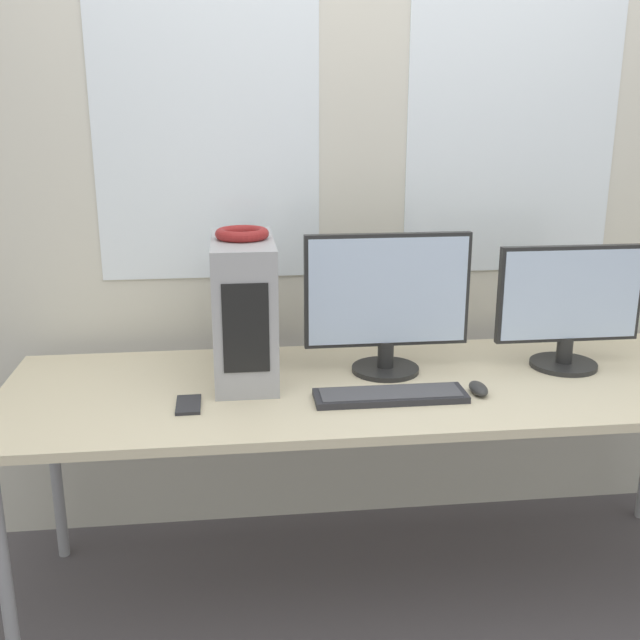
{
  "coord_description": "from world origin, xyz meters",
  "views": [
    {
      "loc": [
        -0.48,
        -1.8,
        1.61
      ],
      "look_at": [
        -0.21,
        0.4,
        0.97
      ],
      "focal_mm": 42.0,
      "sensor_mm": 36.0,
      "label": 1
    }
  ],
  "objects_px": {
    "headphones": "(242,234)",
    "keyboard": "(390,395)",
    "pc_tower": "(244,309)",
    "monitor_main": "(387,301)",
    "mouse": "(478,388)",
    "monitor_right_near": "(569,306)",
    "cell_phone": "(189,405)"
  },
  "relations": [
    {
      "from": "headphones",
      "to": "keyboard",
      "type": "bearing_deg",
      "value": -31.72
    },
    {
      "from": "headphones",
      "to": "keyboard",
      "type": "xyz_separation_m",
      "value": [
        0.43,
        -0.26,
        -0.46
      ]
    },
    {
      "from": "monitor_right_near",
      "to": "keyboard",
      "type": "bearing_deg",
      "value": -161.53
    },
    {
      "from": "monitor_main",
      "to": "mouse",
      "type": "xyz_separation_m",
      "value": [
        0.24,
        -0.23,
        -0.22
      ]
    },
    {
      "from": "pc_tower",
      "to": "headphones",
      "type": "relative_size",
      "value": 2.68
    },
    {
      "from": "keyboard",
      "to": "mouse",
      "type": "distance_m",
      "value": 0.28
    },
    {
      "from": "headphones",
      "to": "keyboard",
      "type": "relative_size",
      "value": 0.37
    },
    {
      "from": "mouse",
      "to": "pc_tower",
      "type": "bearing_deg",
      "value": 160.36
    },
    {
      "from": "monitor_main",
      "to": "cell_phone",
      "type": "relative_size",
      "value": 3.9
    },
    {
      "from": "monitor_main",
      "to": "pc_tower",
      "type": "bearing_deg",
      "value": 177.02
    },
    {
      "from": "monitor_main",
      "to": "cell_phone",
      "type": "bearing_deg",
      "value": -160.48
    },
    {
      "from": "monitor_right_near",
      "to": "mouse",
      "type": "xyz_separation_m",
      "value": [
        -0.36,
        -0.2,
        -0.2
      ]
    },
    {
      "from": "monitor_right_near",
      "to": "keyboard",
      "type": "height_order",
      "value": "monitor_right_near"
    },
    {
      "from": "keyboard",
      "to": "mouse",
      "type": "bearing_deg",
      "value": 2.4
    },
    {
      "from": "monitor_right_near",
      "to": "cell_phone",
      "type": "xyz_separation_m",
      "value": [
        -1.24,
        -0.2,
        -0.21
      ]
    },
    {
      "from": "monitor_right_near",
      "to": "keyboard",
      "type": "distance_m",
      "value": 0.71
    },
    {
      "from": "monitor_right_near",
      "to": "headphones",
      "type": "bearing_deg",
      "value": 177.36
    },
    {
      "from": "headphones",
      "to": "monitor_main",
      "type": "bearing_deg",
      "value": -3.09
    },
    {
      "from": "pc_tower",
      "to": "monitor_main",
      "type": "height_order",
      "value": "monitor_main"
    },
    {
      "from": "headphones",
      "to": "keyboard",
      "type": "height_order",
      "value": "headphones"
    },
    {
      "from": "pc_tower",
      "to": "monitor_main",
      "type": "xyz_separation_m",
      "value": [
        0.46,
        -0.02,
        0.02
      ]
    },
    {
      "from": "pc_tower",
      "to": "monitor_right_near",
      "type": "relative_size",
      "value": 0.92
    },
    {
      "from": "monitor_right_near",
      "to": "mouse",
      "type": "bearing_deg",
      "value": -150.92
    },
    {
      "from": "pc_tower",
      "to": "keyboard",
      "type": "distance_m",
      "value": 0.54
    },
    {
      "from": "headphones",
      "to": "keyboard",
      "type": "distance_m",
      "value": 0.68
    },
    {
      "from": "mouse",
      "to": "cell_phone",
      "type": "distance_m",
      "value": 0.88
    },
    {
      "from": "headphones",
      "to": "monitor_right_near",
      "type": "xyz_separation_m",
      "value": [
        1.07,
        -0.05,
        -0.25
      ]
    },
    {
      "from": "mouse",
      "to": "cell_phone",
      "type": "relative_size",
      "value": 0.77
    },
    {
      "from": "pc_tower",
      "to": "keyboard",
      "type": "bearing_deg",
      "value": -31.64
    },
    {
      "from": "pc_tower",
      "to": "monitor_right_near",
      "type": "distance_m",
      "value": 1.07
    },
    {
      "from": "pc_tower",
      "to": "monitor_main",
      "type": "bearing_deg",
      "value": -2.98
    },
    {
      "from": "pc_tower",
      "to": "cell_phone",
      "type": "distance_m",
      "value": 0.38
    }
  ]
}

